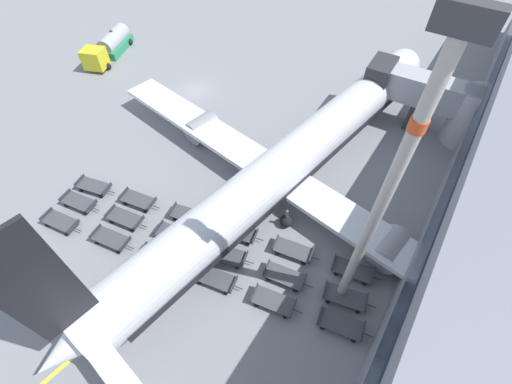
% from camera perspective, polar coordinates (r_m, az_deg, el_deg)
% --- Properties ---
extents(ground_plane, '(500.00, 500.00, 0.00)m').
position_cam_1_polar(ground_plane, '(45.72, -10.28, 16.20)').
color(ground_plane, gray).
extents(jet_bridge, '(13.40, 4.63, 6.28)m').
position_cam_1_polar(jet_bridge, '(41.45, 28.02, 13.16)').
color(jet_bridge, '#A8AAB2').
rests_on(jet_bridge, ground_plane).
extents(airplane, '(42.79, 47.02, 13.85)m').
position_cam_1_polar(airplane, '(31.20, 5.29, 4.68)').
color(airplane, silver).
rests_on(airplane, ground_plane).
extents(fuel_tanker_primary, '(6.18, 9.96, 2.92)m').
position_cam_1_polar(fuel_tanker_primary, '(56.06, -23.21, 21.42)').
color(fuel_tanker_primary, yellow).
rests_on(fuel_tanker_primary, ground_plane).
extents(baggage_dolly_row_near_col_a, '(3.96, 1.94, 0.92)m').
position_cam_1_polar(baggage_dolly_row_near_col_a, '(34.44, -29.76, -4.34)').
color(baggage_dolly_row_near_col_a, '#424449').
rests_on(baggage_dolly_row_near_col_a, ground_plane).
extents(baggage_dolly_row_near_col_b, '(3.97, 1.98, 0.92)m').
position_cam_1_polar(baggage_dolly_row_near_col_b, '(31.41, -22.99, -7.22)').
color(baggage_dolly_row_near_col_b, '#424449').
rests_on(baggage_dolly_row_near_col_b, ground_plane).
extents(baggage_dolly_row_near_col_c, '(3.96, 1.94, 0.92)m').
position_cam_1_polar(baggage_dolly_row_near_col_c, '(29.14, -15.93, -10.50)').
color(baggage_dolly_row_near_col_c, '#424449').
rests_on(baggage_dolly_row_near_col_c, ground_plane).
extents(baggage_dolly_row_near_col_d, '(3.97, 2.07, 0.92)m').
position_cam_1_polar(baggage_dolly_row_near_col_d, '(27.41, -6.74, -14.16)').
color(baggage_dolly_row_near_col_d, '#424449').
rests_on(baggage_dolly_row_near_col_d, ground_plane).
extents(baggage_dolly_row_near_col_e, '(3.97, 2.02, 0.92)m').
position_cam_1_polar(baggage_dolly_row_near_col_e, '(26.54, 2.94, -17.73)').
color(baggage_dolly_row_near_col_e, '#424449').
rests_on(baggage_dolly_row_near_col_e, ground_plane).
extents(baggage_dolly_row_near_col_f, '(3.97, 2.04, 0.92)m').
position_cam_1_polar(baggage_dolly_row_near_col_f, '(26.62, 13.91, -20.58)').
color(baggage_dolly_row_near_col_f, '#424449').
rests_on(baggage_dolly_row_near_col_f, ground_plane).
extents(baggage_dolly_row_mid_a_col_a, '(3.97, 1.96, 0.92)m').
position_cam_1_polar(baggage_dolly_row_mid_a_col_a, '(35.15, -27.39, -1.52)').
color(baggage_dolly_row_mid_a_col_a, '#424449').
rests_on(baggage_dolly_row_mid_a_col_a, ground_plane).
extents(baggage_dolly_row_mid_a_col_b, '(3.97, 1.97, 0.92)m').
position_cam_1_polar(baggage_dolly_row_mid_a_col_b, '(32.26, -20.97, -4.12)').
color(baggage_dolly_row_mid_a_col_b, '#424449').
rests_on(baggage_dolly_row_mid_a_col_b, ground_plane).
extents(baggage_dolly_row_mid_a_col_c, '(3.97, 1.96, 0.92)m').
position_cam_1_polar(baggage_dolly_row_mid_a_col_c, '(29.98, -13.41, -6.96)').
color(baggage_dolly_row_mid_a_col_c, '#424449').
rests_on(baggage_dolly_row_mid_a_col_c, ground_plane).
extents(baggage_dolly_row_mid_a_col_d, '(3.96, 2.22, 0.92)m').
position_cam_1_polar(baggage_dolly_row_mid_a_col_d, '(28.29, -4.87, -10.41)').
color(baggage_dolly_row_mid_a_col_d, '#424449').
rests_on(baggage_dolly_row_mid_a_col_d, ground_plane).
extents(baggage_dolly_row_mid_a_col_e, '(3.97, 1.98, 0.92)m').
position_cam_1_polar(baggage_dolly_row_mid_a_col_e, '(27.42, 4.80, -13.81)').
color(baggage_dolly_row_mid_a_col_e, '#424449').
rests_on(baggage_dolly_row_mid_a_col_e, ground_plane).
extents(baggage_dolly_row_mid_a_col_f, '(3.96, 2.16, 0.92)m').
position_cam_1_polar(baggage_dolly_row_mid_a_col_f, '(27.45, 14.61, -16.58)').
color(baggage_dolly_row_mid_a_col_f, '#424449').
rests_on(baggage_dolly_row_mid_a_col_f, ground_plane).
extents(baggage_dolly_row_mid_b_col_a, '(3.96, 2.17, 0.92)m').
position_cam_1_polar(baggage_dolly_row_mid_b_col_a, '(35.89, -25.39, 0.86)').
color(baggage_dolly_row_mid_b_col_a, '#424449').
rests_on(baggage_dolly_row_mid_b_col_a, ground_plane).
extents(baggage_dolly_row_mid_b_col_b, '(3.97, 2.01, 0.92)m').
position_cam_1_polar(baggage_dolly_row_mid_b_col_b, '(33.17, -19.02, -1.29)').
color(baggage_dolly_row_mid_b_col_b, '#424449').
rests_on(baggage_dolly_row_mid_b_col_b, ground_plane).
extents(baggage_dolly_row_mid_b_col_c, '(3.96, 2.18, 0.92)m').
position_cam_1_polar(baggage_dolly_row_mid_b_col_c, '(30.91, -11.15, -3.83)').
color(baggage_dolly_row_mid_b_col_c, '#424449').
rests_on(baggage_dolly_row_mid_b_col_c, ground_plane).
extents(baggage_dolly_row_mid_b_col_d, '(3.96, 2.11, 0.92)m').
position_cam_1_polar(baggage_dolly_row_mid_b_col_d, '(29.37, -2.99, -6.69)').
color(baggage_dolly_row_mid_b_col_d, '#424449').
rests_on(baggage_dolly_row_mid_b_col_d, ground_plane).
extents(baggage_dolly_row_mid_b_col_e, '(3.97, 2.01, 0.92)m').
position_cam_1_polar(baggage_dolly_row_mid_b_col_e, '(28.57, 6.19, -9.60)').
color(baggage_dolly_row_mid_b_col_e, '#424449').
rests_on(baggage_dolly_row_mid_b_col_e, ground_plane).
extents(baggage_dolly_row_mid_b_col_f, '(3.97, 2.07, 0.92)m').
position_cam_1_polar(baggage_dolly_row_mid_b_col_f, '(28.59, 15.79, -12.40)').
color(baggage_dolly_row_mid_b_col_f, '#424449').
rests_on(baggage_dolly_row_mid_b_col_f, ground_plane).
extents(apron_light_mast, '(2.00, 0.75, 20.95)m').
position_cam_1_polar(apron_light_mast, '(18.35, 20.53, -1.10)').
color(apron_light_mast, '#ADA89E').
rests_on(apron_light_mast, ground_plane).
extents(stand_guidance_stripe, '(6.11, 38.63, 0.01)m').
position_cam_1_polar(stand_guidance_stripe, '(29.45, -9.33, -9.17)').
color(stand_guidance_stripe, yellow).
rests_on(stand_guidance_stripe, ground_plane).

